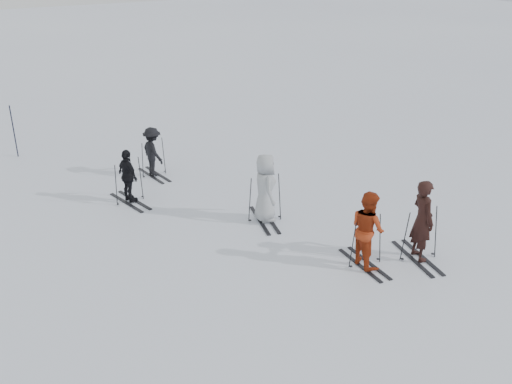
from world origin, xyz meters
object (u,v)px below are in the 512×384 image
skier_uphill_left (128,177)px  piste_marker (14,131)px  skier_near_dark (422,221)px  skier_uphill_far (153,152)px  skier_grey (265,189)px  skier_red (367,230)px

skier_uphill_left → piste_marker: (-1.81, 5.59, 0.13)m
skier_near_dark → skier_uphill_far: skier_near_dark is taller
skier_uphill_left → piste_marker: 5.88m
piste_marker → skier_grey: bearing=-63.3°
skier_red → skier_grey: 3.14m
skier_grey → skier_red: bearing=-150.7°
skier_near_dark → skier_uphill_far: 8.55m
skier_uphill_left → skier_uphill_far: bearing=-51.9°
skier_red → skier_uphill_left: (-3.15, 6.07, -0.12)m
skier_uphill_left → skier_near_dark: bearing=-155.3°
skier_uphill_far → skier_grey: bearing=-170.0°
skier_red → piste_marker: (-4.97, 11.66, 0.01)m
skier_grey → piste_marker: 9.61m
skier_near_dark → skier_grey: skier_near_dark is taller
skier_red → piste_marker: bearing=30.2°
skier_uphill_left → skier_red: bearing=-161.6°
skier_near_dark → skier_grey: (-1.85, 3.53, -0.05)m
skier_near_dark → skier_uphill_left: size_ratio=1.26×
skier_near_dark → skier_uphill_left: 7.85m
skier_grey → piste_marker: (-4.32, 8.59, -0.01)m
skier_grey → skier_uphill_far: (-1.14, 4.47, -0.14)m
skier_grey → skier_uphill_left: (-2.51, 2.99, -0.14)m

